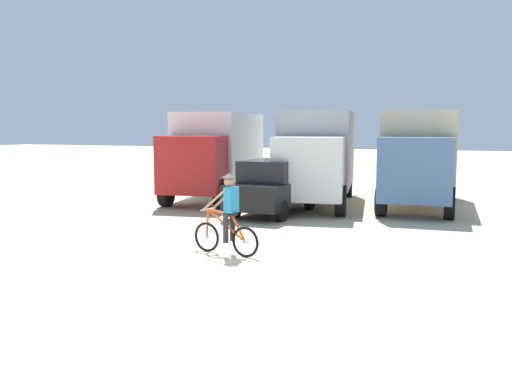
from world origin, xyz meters
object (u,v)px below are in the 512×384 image
(box_truck_tan_camper, at_px, (420,154))
(sedan_parked, at_px, (274,187))
(cyclist_orange_shirt, at_px, (228,217))
(box_truck_grey_hauler, at_px, (317,153))
(box_truck_avon_van, at_px, (216,151))

(box_truck_tan_camper, distance_m, sedan_parked, 5.63)
(box_truck_tan_camper, height_order, sedan_parked, box_truck_tan_camper)
(sedan_parked, height_order, cyclist_orange_shirt, cyclist_orange_shirt)
(box_truck_grey_hauler, xyz_separation_m, sedan_parked, (-0.72, -2.81, -0.99))
(box_truck_grey_hauler, height_order, sedan_parked, box_truck_grey_hauler)
(sedan_parked, relative_size, cyclist_orange_shirt, 2.36)
(box_truck_grey_hauler, relative_size, cyclist_orange_shirt, 3.86)
(box_truck_grey_hauler, bearing_deg, box_truck_tan_camper, 11.81)
(box_truck_grey_hauler, xyz_separation_m, cyclist_orange_shirt, (0.24, -8.72, -1.03))
(box_truck_grey_hauler, distance_m, cyclist_orange_shirt, 8.78)
(box_truck_avon_van, relative_size, cyclist_orange_shirt, 3.84)
(box_truck_grey_hauler, relative_size, box_truck_tan_camper, 1.03)
(cyclist_orange_shirt, bearing_deg, box_truck_tan_camper, 70.76)
(box_truck_avon_van, xyz_separation_m, cyclist_orange_shirt, (4.44, -9.06, -1.03))
(box_truck_tan_camper, xyz_separation_m, sedan_parked, (-4.25, -3.55, -0.99))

